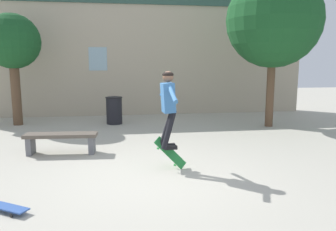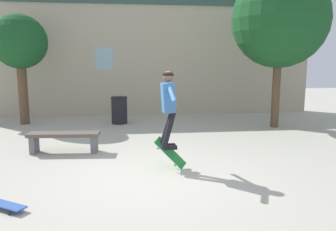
% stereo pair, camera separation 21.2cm
% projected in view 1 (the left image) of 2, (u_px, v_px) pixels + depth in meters
% --- Properties ---
extents(ground_plane, '(40.00, 40.00, 0.00)m').
position_uv_depth(ground_plane, '(154.00, 176.00, 6.13)').
color(ground_plane, '#B2AD9E').
extents(building_backdrop, '(14.92, 0.52, 5.76)m').
position_uv_depth(building_backdrop, '(133.00, 53.00, 13.15)').
color(building_backdrop, '#B7A88E').
rests_on(building_backdrop, ground_plane).
extents(tree_right, '(3.02, 3.02, 4.95)m').
position_uv_depth(tree_right, '(274.00, 21.00, 10.41)').
color(tree_right, brown).
rests_on(tree_right, ground_plane).
extents(tree_left, '(1.81, 1.81, 3.71)m').
position_uv_depth(tree_left, '(12.00, 43.00, 10.77)').
color(tree_left, brown).
rests_on(tree_left, ground_plane).
extents(park_bench, '(1.67, 0.54, 0.48)m').
position_uv_depth(park_bench, '(61.00, 139.00, 7.58)').
color(park_bench, brown).
rests_on(park_bench, ground_plane).
extents(trash_bin, '(0.58, 0.58, 0.94)m').
position_uv_depth(trash_bin, '(114.00, 110.00, 11.32)').
color(trash_bin, black).
rests_on(trash_bin, ground_plane).
extents(skater, '(0.34, 1.36, 1.51)m').
position_uv_depth(skater, '(168.00, 102.00, 6.29)').
color(skater, teal).
extents(skateboard_flipping, '(0.66, 0.23, 0.66)m').
position_uv_depth(skateboard_flipping, '(170.00, 153.00, 6.52)').
color(skateboard_flipping, '#237F38').
extents(skateboard_resting, '(0.76, 0.58, 0.08)m').
position_uv_depth(skateboard_resting, '(5.00, 207.00, 4.66)').
color(skateboard_resting, '#2D519E').
rests_on(skateboard_resting, ground_plane).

